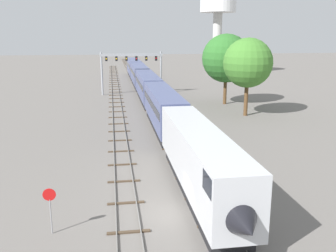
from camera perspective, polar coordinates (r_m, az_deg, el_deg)
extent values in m
plane|color=slate|center=(25.40, 1.87, -13.18)|extent=(400.00, 400.00, 0.00)
cube|color=slate|center=(83.20, -4.78, 5.90)|extent=(0.07, 200.00, 0.16)
cube|color=slate|center=(83.31, -3.79, 5.93)|extent=(0.07, 200.00, 0.16)
cube|color=#473828|center=(24.07, 7.61, -14.79)|extent=(2.60, 0.24, 0.10)
cube|color=#473828|center=(27.52, 5.27, -10.89)|extent=(2.60, 0.24, 0.10)
cube|color=#473828|center=(31.10, 3.51, -7.85)|extent=(2.60, 0.24, 0.10)
cube|color=#473828|center=(34.77, 2.13, -5.45)|extent=(2.60, 0.24, 0.10)
cube|color=#473828|center=(38.51, 1.03, -3.50)|extent=(2.60, 0.24, 0.10)
cube|color=#473828|center=(42.29, 0.12, -1.91)|extent=(2.60, 0.24, 0.10)
cube|color=#473828|center=(46.12, -0.63, -0.57)|extent=(2.60, 0.24, 0.10)
cube|color=#473828|center=(49.96, -1.27, 0.56)|extent=(2.60, 0.24, 0.10)
cube|color=#473828|center=(53.84, -1.81, 1.53)|extent=(2.60, 0.24, 0.10)
cube|color=#473828|center=(57.72, -2.29, 2.37)|extent=(2.60, 0.24, 0.10)
cube|color=#473828|center=(61.63, -2.70, 3.10)|extent=(2.60, 0.24, 0.10)
cube|color=#473828|center=(65.54, -3.07, 3.75)|extent=(2.60, 0.24, 0.10)
cube|color=#473828|center=(69.47, -3.39, 4.32)|extent=(2.60, 0.24, 0.10)
cube|color=#473828|center=(73.40, -3.68, 4.83)|extent=(2.60, 0.24, 0.10)
cube|color=#473828|center=(77.34, -3.94, 5.29)|extent=(2.60, 0.24, 0.10)
cube|color=#473828|center=(81.28, -4.18, 5.70)|extent=(2.60, 0.24, 0.10)
cube|color=#473828|center=(85.23, -4.39, 6.08)|extent=(2.60, 0.24, 0.10)
cube|color=#473828|center=(89.19, -4.59, 6.42)|extent=(2.60, 0.24, 0.10)
cube|color=#473828|center=(93.15, -4.77, 6.73)|extent=(2.60, 0.24, 0.10)
cube|color=#473828|center=(97.11, -4.93, 7.02)|extent=(2.60, 0.24, 0.10)
cube|color=#473828|center=(101.08, -5.08, 7.28)|extent=(2.60, 0.24, 0.10)
cube|color=#473828|center=(105.04, -5.22, 7.53)|extent=(2.60, 0.24, 0.10)
cube|color=#473828|center=(109.01, -5.36, 7.75)|extent=(2.60, 0.24, 0.10)
cube|color=#473828|center=(112.99, -5.48, 7.97)|extent=(2.60, 0.24, 0.10)
cube|color=#473828|center=(116.96, -5.59, 8.16)|extent=(2.60, 0.24, 0.10)
cube|color=#473828|center=(120.94, -5.70, 8.35)|extent=(2.60, 0.24, 0.10)
cube|color=#473828|center=(124.91, -5.80, 8.52)|extent=(2.60, 0.24, 0.10)
cube|color=#473828|center=(128.89, -5.89, 8.68)|extent=(2.60, 0.24, 0.10)
cube|color=#473828|center=(132.87, -5.98, 8.83)|extent=(2.60, 0.24, 0.10)
cube|color=#473828|center=(136.85, -6.06, 8.97)|extent=(2.60, 0.24, 0.10)
cube|color=#473828|center=(140.84, -6.14, 9.11)|extent=(2.60, 0.24, 0.10)
cube|color=#473828|center=(144.82, -6.21, 9.24)|extent=(2.60, 0.24, 0.10)
cube|color=#473828|center=(148.80, -6.28, 9.36)|extent=(2.60, 0.24, 0.10)
cube|color=#473828|center=(152.79, -6.35, 9.47)|extent=(2.60, 0.24, 0.10)
cube|color=#473828|center=(156.77, -6.41, 9.58)|extent=(2.60, 0.24, 0.10)
cube|color=#473828|center=(160.76, -6.47, 9.68)|extent=(2.60, 0.24, 0.10)
cube|color=#473828|center=(164.75, -6.53, 9.78)|extent=(2.60, 0.24, 0.10)
cube|color=#473828|center=(168.74, -6.58, 9.87)|extent=(2.60, 0.24, 0.10)
cube|color=#473828|center=(172.72, -6.63, 9.96)|extent=(2.60, 0.24, 0.10)
cube|color=#473828|center=(176.71, -6.68, 10.05)|extent=(2.60, 0.24, 0.10)
cube|color=#473828|center=(180.70, -6.73, 10.13)|extent=(2.60, 0.24, 0.10)
cube|color=slate|center=(63.28, -8.51, 3.27)|extent=(0.07, 160.00, 0.16)
cube|color=slate|center=(63.29, -7.21, 3.32)|extent=(0.07, 160.00, 0.16)
cube|color=#473828|center=(23.28, -6.04, -15.81)|extent=(2.60, 0.24, 0.10)
cube|color=#473828|center=(26.83, -6.45, -11.60)|extent=(2.60, 0.24, 0.10)
cube|color=#473828|center=(30.49, -6.76, -8.39)|extent=(2.60, 0.24, 0.10)
cube|color=#473828|center=(34.23, -7.00, -5.87)|extent=(2.60, 0.24, 0.10)
cube|color=#473828|center=(38.02, -7.19, -3.85)|extent=(2.60, 0.24, 0.10)
cube|color=#473828|center=(41.85, -7.35, -2.20)|extent=(2.60, 0.24, 0.10)
cube|color=#473828|center=(45.70, -7.47, -0.82)|extent=(2.60, 0.24, 0.10)
cube|color=#473828|center=(49.59, -7.58, 0.34)|extent=(2.60, 0.24, 0.10)
cube|color=#473828|center=(53.48, -7.68, 1.33)|extent=(2.60, 0.24, 0.10)
cube|color=#473828|center=(57.40, -7.76, 2.19)|extent=(2.60, 0.24, 0.10)
cube|color=#473828|center=(61.32, -7.83, 2.93)|extent=(2.60, 0.24, 0.10)
cube|color=#473828|center=(65.25, -7.89, 3.59)|extent=(2.60, 0.24, 0.10)
cube|color=#473828|center=(69.19, -7.94, 4.17)|extent=(2.60, 0.24, 0.10)
cube|color=#473828|center=(73.14, -7.99, 4.69)|extent=(2.60, 0.24, 0.10)
cube|color=#473828|center=(77.09, -8.03, 5.16)|extent=(2.60, 0.24, 0.10)
cube|color=#473828|center=(81.05, -8.07, 5.58)|extent=(2.60, 0.24, 0.10)
cube|color=#473828|center=(85.01, -8.11, 5.96)|extent=(2.60, 0.24, 0.10)
cube|color=#473828|center=(88.98, -8.14, 6.31)|extent=(2.60, 0.24, 0.10)
cube|color=#473828|center=(92.95, -8.17, 6.62)|extent=(2.60, 0.24, 0.10)
cube|color=#473828|center=(96.92, -8.20, 6.92)|extent=(2.60, 0.24, 0.10)
cube|color=#473828|center=(100.89, -8.23, 7.18)|extent=(2.60, 0.24, 0.10)
cube|color=#473828|center=(104.86, -8.25, 7.43)|extent=(2.60, 0.24, 0.10)
cube|color=#473828|center=(108.84, -8.27, 7.66)|extent=(2.60, 0.24, 0.10)
cube|color=#473828|center=(112.82, -8.29, 7.88)|extent=(2.60, 0.24, 0.10)
cube|color=#473828|center=(116.80, -8.31, 8.08)|extent=(2.60, 0.24, 0.10)
cube|color=#473828|center=(120.78, -8.33, 8.26)|extent=(2.60, 0.24, 0.10)
cube|color=#473828|center=(124.76, -8.35, 8.44)|extent=(2.60, 0.24, 0.10)
cube|color=#473828|center=(128.75, -8.36, 8.60)|extent=(2.60, 0.24, 0.10)
cube|color=#473828|center=(132.73, -8.38, 8.75)|extent=(2.60, 0.24, 0.10)
cube|color=#473828|center=(136.72, -8.39, 8.90)|extent=(2.60, 0.24, 0.10)
cube|color=#473828|center=(140.70, -8.40, 9.04)|extent=(2.60, 0.24, 0.10)
cube|color=silver|center=(27.62, 4.78, -4.43)|extent=(3.00, 18.53, 3.80)
cone|color=black|center=(19.42, 11.37, -14.20)|extent=(2.88, 2.60, 2.88)
cube|color=black|center=(19.96, 10.22, -8.46)|extent=(3.04, 1.80, 1.10)
cube|color=black|center=(28.46, 4.68, -9.02)|extent=(2.52, 16.67, 1.00)
cube|color=#4C5684|center=(46.26, -0.78, 3.09)|extent=(3.00, 18.53, 3.80)
cube|color=black|center=(46.19, -0.78, 3.58)|extent=(3.04, 17.05, 0.90)
cube|color=black|center=(46.77, -0.77, 0.20)|extent=(2.52, 16.67, 1.00)
cube|color=#4C5684|center=(65.42, -3.13, 6.25)|extent=(3.00, 18.53, 3.80)
cube|color=black|center=(65.37, -3.13, 6.60)|extent=(3.04, 17.05, 0.90)
cube|color=black|center=(65.78, -3.10, 4.18)|extent=(2.52, 16.67, 1.00)
cube|color=#4C5684|center=(84.74, -4.42, 7.97)|extent=(3.00, 18.53, 3.80)
cube|color=black|center=(84.70, -4.42, 8.24)|extent=(3.04, 17.05, 0.90)
cube|color=black|center=(85.02, -4.39, 6.36)|extent=(2.52, 16.67, 1.00)
cube|color=#4C5684|center=(104.15, -5.24, 9.05)|extent=(3.00, 18.53, 3.80)
cube|color=black|center=(104.11, -5.24, 9.27)|extent=(3.04, 17.05, 0.90)
cube|color=black|center=(104.37, -5.21, 7.74)|extent=(2.52, 16.67, 1.00)
cylinder|color=#999BA0|center=(73.51, -10.07, 7.87)|extent=(0.36, 0.36, 8.26)
cylinder|color=#999BA0|center=(74.13, -1.07, 8.12)|extent=(0.36, 0.36, 8.26)
cube|color=#999BA0|center=(73.32, -5.62, 10.76)|extent=(12.10, 0.36, 0.50)
cube|color=black|center=(73.31, -9.41, 10.10)|extent=(0.44, 0.32, 0.90)
sphere|color=yellow|center=(73.12, -9.41, 10.09)|extent=(0.28, 0.28, 0.28)
cube|color=black|center=(73.32, -7.89, 10.15)|extent=(0.44, 0.32, 0.90)
sphere|color=yellow|center=(73.13, -7.88, 10.14)|extent=(0.28, 0.28, 0.28)
cube|color=black|center=(73.37, -6.37, 10.20)|extent=(0.44, 0.32, 0.90)
sphere|color=yellow|center=(73.18, -6.36, 10.19)|extent=(0.28, 0.28, 0.28)
cube|color=black|center=(73.47, -4.85, 10.24)|extent=(0.44, 0.32, 0.90)
sphere|color=red|center=(73.28, -4.84, 10.23)|extent=(0.28, 0.28, 0.28)
cube|color=black|center=(73.62, -3.34, 10.27)|extent=(0.44, 0.32, 0.90)
sphere|color=yellow|center=(73.44, -3.32, 10.26)|extent=(0.28, 0.28, 0.28)
cube|color=black|center=(73.83, -1.83, 10.30)|extent=(0.44, 0.32, 0.90)
sphere|color=red|center=(73.64, -1.81, 10.29)|extent=(0.28, 0.28, 0.28)
cylinder|color=beige|center=(112.59, 7.50, 12.36)|extent=(2.60, 2.60, 17.62)
cylinder|color=white|center=(112.87, 7.68, 18.04)|extent=(10.22, 10.22, 4.72)
cylinder|color=gray|center=(23.63, -17.43, -13.06)|extent=(0.08, 0.08, 2.20)
cylinder|color=red|center=(23.03, -17.70, -9.96)|extent=(0.76, 0.03, 0.76)
cylinder|color=brown|center=(55.12, 11.84, 4.21)|extent=(0.56, 0.56, 5.15)
sphere|color=#427F2D|center=(54.53, 12.11, 9.42)|extent=(7.00, 7.00, 7.00)
cylinder|color=brown|center=(63.94, 8.71, 5.51)|extent=(0.56, 0.56, 4.85)
sphere|color=#2D6B28|center=(63.41, 8.89, 10.19)|extent=(8.00, 8.00, 8.00)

